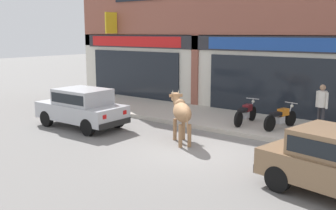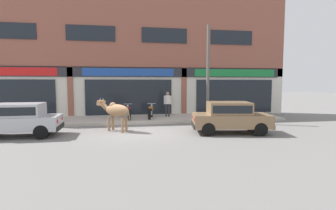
{
  "view_description": "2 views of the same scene",
  "coord_description": "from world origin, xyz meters",
  "px_view_note": "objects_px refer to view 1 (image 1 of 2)",
  "views": [
    {
      "loc": [
        6.37,
        -9.53,
        3.5
      ],
      "look_at": [
        -1.81,
        1.0,
        1.04
      ],
      "focal_mm": 42.0,
      "sensor_mm": 36.0,
      "label": 1
    },
    {
      "loc": [
        -0.54,
        -12.4,
        2.38
      ],
      "look_at": [
        1.85,
        1.0,
        1.19
      ],
      "focal_mm": 28.0,
      "sensor_mm": 36.0,
      "label": 2
    }
  ],
  "objects_px": {
    "motorcycle_1": "(281,118)",
    "pedestrian": "(322,102)",
    "car_1": "(82,106)",
    "motorcycle_0": "(246,113)",
    "cow": "(181,112)"
  },
  "relations": [
    {
      "from": "cow",
      "to": "pedestrian",
      "type": "distance_m",
      "value": 4.98
    },
    {
      "from": "cow",
      "to": "motorcycle_0",
      "type": "distance_m",
      "value": 3.23
    },
    {
      "from": "car_1",
      "to": "motorcycle_1",
      "type": "height_order",
      "value": "car_1"
    },
    {
      "from": "motorcycle_1",
      "to": "car_1",
      "type": "bearing_deg",
      "value": -148.92
    },
    {
      "from": "motorcycle_1",
      "to": "pedestrian",
      "type": "relative_size",
      "value": 1.12
    },
    {
      "from": "motorcycle_0",
      "to": "pedestrian",
      "type": "relative_size",
      "value": 1.13
    },
    {
      "from": "car_1",
      "to": "pedestrian",
      "type": "xyz_separation_m",
      "value": [
        7.38,
        4.37,
        0.33
      ]
    },
    {
      "from": "car_1",
      "to": "pedestrian",
      "type": "height_order",
      "value": "pedestrian"
    },
    {
      "from": "motorcycle_0",
      "to": "motorcycle_1",
      "type": "relative_size",
      "value": 1.01
    },
    {
      "from": "motorcycle_0",
      "to": "pedestrian",
      "type": "height_order",
      "value": "pedestrian"
    },
    {
      "from": "car_1",
      "to": "pedestrian",
      "type": "relative_size",
      "value": 2.27
    },
    {
      "from": "motorcycle_1",
      "to": "pedestrian",
      "type": "bearing_deg",
      "value": 28.06
    },
    {
      "from": "pedestrian",
      "to": "motorcycle_0",
      "type": "bearing_deg",
      "value": -165.12
    },
    {
      "from": "cow",
      "to": "motorcycle_0",
      "type": "height_order",
      "value": "cow"
    },
    {
      "from": "car_1",
      "to": "motorcycle_0",
      "type": "distance_m",
      "value": 6.12
    }
  ]
}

